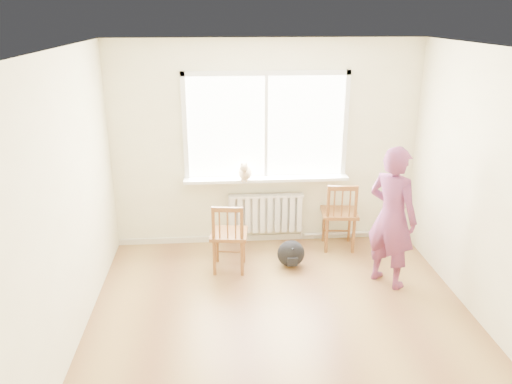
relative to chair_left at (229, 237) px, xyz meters
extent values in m
plane|color=#9E7740|center=(0.52, -1.41, -0.44)|extent=(4.50, 4.50, 0.00)
plane|color=white|center=(0.52, -1.41, 2.26)|extent=(4.50, 4.50, 0.00)
cube|color=#F0EAC0|center=(0.52, 0.84, 0.91)|extent=(4.00, 0.01, 2.70)
cube|color=white|center=(0.52, 0.82, 1.16)|extent=(2.00, 0.02, 1.30)
cube|color=white|center=(0.52, 0.80, 1.84)|extent=(2.12, 0.05, 0.06)
cube|color=white|center=(-0.51, 0.80, 1.16)|extent=(0.06, 0.05, 1.42)
cube|color=white|center=(1.55, 0.80, 1.16)|extent=(0.06, 0.05, 1.42)
cube|color=white|center=(0.52, 0.80, 1.16)|extent=(0.04, 0.05, 1.30)
cube|color=white|center=(0.52, 0.73, 0.49)|extent=(2.15, 0.22, 0.04)
cube|color=white|center=(0.52, 0.79, -0.02)|extent=(1.00, 0.02, 0.55)
cube|color=white|center=(0.52, 0.74, -0.02)|extent=(1.00, 0.10, 0.51)
cube|color=white|center=(0.52, 0.74, 0.24)|extent=(1.00, 0.12, 0.03)
cylinder|color=silver|center=(1.77, 0.78, -0.36)|extent=(1.40, 0.04, 0.04)
cube|color=beige|center=(0.52, 0.82, -0.40)|extent=(4.00, 0.03, 0.08)
cube|color=brown|center=(0.01, 0.05, 0.02)|extent=(0.48, 0.46, 0.04)
cylinder|color=brown|center=(0.19, 0.20, -0.21)|extent=(0.04, 0.04, 0.47)
cylinder|color=brown|center=(-0.14, 0.23, -0.21)|extent=(0.04, 0.04, 0.47)
cylinder|color=brown|center=(0.15, -0.13, -0.21)|extent=(0.04, 0.04, 0.47)
cylinder|color=brown|center=(-0.18, -0.10, -0.21)|extent=(0.04, 0.04, 0.47)
cylinder|color=brown|center=(0.15, -0.13, 0.00)|extent=(0.04, 0.04, 0.88)
cylinder|color=brown|center=(-0.18, -0.10, 0.00)|extent=(0.04, 0.04, 0.88)
cube|color=brown|center=(-0.01, -0.12, 0.41)|extent=(0.36, 0.08, 0.06)
cylinder|color=brown|center=(0.08, -0.13, 0.22)|extent=(0.02, 0.02, 0.35)
cylinder|color=brown|center=(-0.01, -0.12, 0.22)|extent=(0.02, 0.02, 0.35)
cylinder|color=brown|center=(-0.11, -0.11, 0.22)|extent=(0.02, 0.02, 0.35)
cube|color=brown|center=(1.48, 0.54, 0.05)|extent=(0.50, 0.48, 0.04)
cylinder|color=brown|center=(1.67, 0.70, -0.20)|extent=(0.04, 0.04, 0.49)
cylinder|color=brown|center=(1.32, 0.73, -0.20)|extent=(0.04, 0.04, 0.49)
cylinder|color=brown|center=(1.63, 0.35, -0.20)|extent=(0.04, 0.04, 0.49)
cylinder|color=brown|center=(1.28, 0.38, -0.20)|extent=(0.04, 0.04, 0.49)
cylinder|color=brown|center=(1.63, 0.35, 0.02)|extent=(0.04, 0.04, 0.93)
cylinder|color=brown|center=(1.28, 0.38, 0.02)|extent=(0.04, 0.04, 0.93)
cube|color=brown|center=(1.46, 0.36, 0.45)|extent=(0.38, 0.08, 0.06)
cylinder|color=brown|center=(1.56, 0.36, 0.26)|extent=(0.02, 0.02, 0.37)
cylinder|color=brown|center=(1.46, 0.36, 0.26)|extent=(0.02, 0.02, 0.37)
cylinder|color=brown|center=(1.36, 0.37, 0.26)|extent=(0.02, 0.02, 0.37)
imported|color=#CD4466|center=(1.83, -0.43, 0.38)|extent=(0.68, 0.72, 1.65)
ellipsoid|color=beige|center=(0.24, 0.66, 0.60)|extent=(0.21, 0.29, 0.19)
sphere|color=beige|center=(0.22, 0.53, 0.70)|extent=(0.11, 0.11, 0.11)
cone|color=beige|center=(0.19, 0.54, 0.75)|extent=(0.04, 0.04, 0.04)
cone|color=beige|center=(0.25, 0.53, 0.75)|extent=(0.04, 0.04, 0.04)
cylinder|color=beige|center=(0.26, 0.80, 0.54)|extent=(0.05, 0.18, 0.02)
cylinder|color=beige|center=(0.20, 0.57, 0.55)|extent=(0.02, 0.02, 0.10)
cylinder|color=beige|center=(0.25, 0.56, 0.55)|extent=(0.02, 0.02, 0.10)
ellipsoid|color=black|center=(0.77, 0.05, -0.27)|extent=(0.39, 0.32, 0.34)
camera|label=1|loc=(-0.10, -5.44, 2.56)|focal=35.00mm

